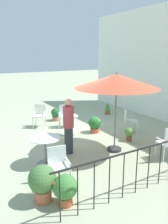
{
  "coord_description": "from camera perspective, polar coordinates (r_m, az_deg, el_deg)",
  "views": [
    {
      "loc": [
        6.62,
        -3.89,
        2.92
      ],
      "look_at": [
        0.0,
        -0.01,
        0.97
      ],
      "focal_mm": 36.93,
      "sensor_mm": 36.0,
      "label": 1
    }
  ],
  "objects": [
    {
      "name": "patio_chair_2",
      "position": [
        9.4,
        -4.75,
        -0.57
      ],
      "size": [
        0.62,
        0.63,
        0.89
      ],
      "color": "silver",
      "rests_on": "ground"
    },
    {
      "name": "potted_plant_0",
      "position": [
        11.44,
        5.85,
        1.06
      ],
      "size": [
        0.3,
        0.3,
        0.61
      ],
      "color": "brown",
      "rests_on": "ground"
    },
    {
      "name": "patio_chair_0",
      "position": [
        8.92,
        11.01,
        -1.75
      ],
      "size": [
        0.65,
        0.64,
        0.85
      ],
      "color": "silver",
      "rests_on": "ground"
    },
    {
      "name": "potted_plant_3",
      "position": [
        10.37,
        -6.96,
        -0.47
      ],
      "size": [
        0.42,
        0.42,
        0.57
      ],
      "color": "#BE6248",
      "rests_on": "ground"
    },
    {
      "name": "cafe_table_0",
      "position": [
        6.32,
        -9.58,
        -8.2
      ],
      "size": [
        0.84,
        0.84,
        0.76
      ],
      "color": "white",
      "rests_on": "ground"
    },
    {
      "name": "patio_chair_3",
      "position": [
        9.56,
        -10.91,
        -0.45
      ],
      "size": [
        0.66,
        0.66,
        0.91
      ],
      "color": "silver",
      "rests_on": "ground"
    },
    {
      "name": "potted_plant_4",
      "position": [
        8.75,
        2.73,
        -2.94
      ],
      "size": [
        0.48,
        0.48,
        0.62
      ],
      "color": "#B95340",
      "rests_on": "ground"
    },
    {
      "name": "potted_plant_1",
      "position": [
        8.08,
        11.15,
        -5.26
      ],
      "size": [
        0.3,
        0.3,
        0.46
      ],
      "color": "brown",
      "rests_on": "ground"
    },
    {
      "name": "terrace_railing",
      "position": [
        5.54,
        18.43,
        -10.43
      ],
      "size": [
        0.03,
        5.32,
        1.01
      ],
      "color": "black",
      "rests_on": "ground"
    },
    {
      "name": "potted_plant_2",
      "position": [
        4.76,
        -4.7,
        -18.32
      ],
      "size": [
        0.5,
        0.5,
        0.65
      ],
      "color": "#AF542F",
      "rests_on": "ground"
    },
    {
      "name": "patio_chair_4",
      "position": [
        5.36,
        -6.4,
        -12.51
      ],
      "size": [
        0.52,
        0.53,
        0.88
      ],
      "color": "silver",
      "rests_on": "ground"
    },
    {
      "name": "potted_plant_5",
      "position": [
        4.88,
        -10.29,
        -16.48
      ],
      "size": [
        0.61,
        0.58,
        0.78
      ],
      "color": "#C56742",
      "rests_on": "ground"
    },
    {
      "name": "patio_chair_1",
      "position": [
        6.85,
        20.16,
        -6.82
      ],
      "size": [
        0.52,
        0.52,
        0.98
      ],
      "color": "white",
      "rests_on": "ground"
    },
    {
      "name": "patio_umbrella_0",
      "position": [
        6.76,
        8.07,
        7.49
      ],
      "size": [
        2.46,
        2.46,
        2.42
      ],
      "color": "#2D2D2D",
      "rests_on": "ground"
    },
    {
      "name": "standing_person",
      "position": [
        6.81,
        -3.86,
        -3.36
      ],
      "size": [
        0.33,
        0.33,
        1.67
      ],
      "color": "#33333D",
      "rests_on": "ground"
    },
    {
      "name": "ground_plane",
      "position": [
        8.22,
        0.05,
        -6.57
      ],
      "size": [
        60.0,
        60.0,
        0.0
      ],
      "primitive_type": "plane",
      "color": "#9EA788"
    },
    {
      "name": "cafe_table_1",
      "position": [
        8.31,
        -3.85,
        -2.5
      ],
      "size": [
        0.68,
        0.68,
        0.77
      ],
      "color": "silver",
      "rests_on": "ground"
    }
  ]
}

